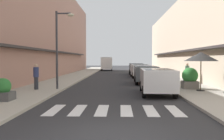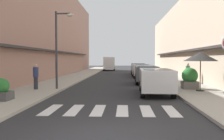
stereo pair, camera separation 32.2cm
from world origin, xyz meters
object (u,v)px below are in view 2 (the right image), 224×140
object	(u,v)px
parked_car_far	(141,69)
pedestrian_walking_near	(36,76)
cafe_umbrella	(201,57)
parked_car_mid	(146,72)
delivery_van	(109,63)
parked_car_distant	(138,67)
planter_midblock	(190,78)
planter_corner	(1,90)
parked_car_near	(156,78)
pedestrian_walking_far	(188,73)
street_lamp	(59,41)

from	to	relation	value
parked_car_far	pedestrian_walking_near	world-z (taller)	pedestrian_walking_near
cafe_umbrella	parked_car_mid	bearing A→B (deg)	115.76
parked_car_far	delivery_van	bearing A→B (deg)	104.36
parked_car_mid	cafe_umbrella	world-z (taller)	cafe_umbrella
cafe_umbrella	pedestrian_walking_near	size ratio (longest dim) A/B	1.45
parked_car_mid	parked_car_distant	distance (m)	12.50
planter_midblock	planter_corner	bearing A→B (deg)	-153.06
delivery_van	pedestrian_walking_near	distance (m)	29.69
parked_car_far	parked_car_distant	xyz separation A→B (m)	(0.00, 6.00, 0.00)
parked_car_near	pedestrian_walking_far	size ratio (longest dim) A/B	2.77
parked_car_near	street_lamp	size ratio (longest dim) A/B	0.89
street_lamp	planter_corner	distance (m)	5.45
street_lamp	cafe_umbrella	xyz separation A→B (m)	(8.68, -0.66, -1.00)
planter_midblock	cafe_umbrella	bearing A→B (deg)	-74.85
street_lamp	pedestrian_walking_far	xyz separation A→B (m)	(9.19, 4.30, -2.22)
planter_midblock	parked_car_far	bearing A→B (deg)	102.39
parked_car_far	delivery_van	xyz separation A→B (m)	(-4.54, 17.74, 0.48)
parked_car_near	parked_car_distant	xyz separation A→B (m)	(-0.00, 18.97, -0.00)
street_lamp	planter_midblock	world-z (taller)	street_lamp
parked_car_distant	delivery_van	xyz separation A→B (m)	(-4.54, 11.75, 0.48)
parked_car_distant	cafe_umbrella	size ratio (longest dim) A/B	1.78
parked_car_near	planter_midblock	bearing A→B (deg)	39.12
parked_car_near	parked_car_far	xyz separation A→B (m)	(-0.00, 12.97, -0.00)
parked_car_near	street_lamp	distance (m)	6.52
parked_car_near	delivery_van	bearing A→B (deg)	98.41
parked_car_mid	street_lamp	world-z (taller)	street_lamp
parked_car_mid	pedestrian_walking_near	world-z (taller)	pedestrian_walking_near
parked_car_mid	planter_corner	world-z (taller)	parked_car_mid
delivery_van	parked_car_far	bearing A→B (deg)	-75.64
cafe_umbrella	parked_car_distant	bearing A→B (deg)	98.56
pedestrian_walking_near	planter_corner	bearing A→B (deg)	-77.05
parked_car_distant	pedestrian_walking_far	xyz separation A→B (m)	(3.24, -13.20, 0.03)
parked_car_distant	parked_car_mid	bearing A→B (deg)	-90.00
parked_car_mid	delivery_van	bearing A→B (deg)	100.61
parked_car_near	parked_car_distant	distance (m)	18.97
cafe_umbrella	parked_car_near	bearing A→B (deg)	-163.79
parked_car_distant	pedestrian_walking_far	bearing A→B (deg)	-76.20
parked_car_mid	planter_midblock	size ratio (longest dim) A/B	3.20
pedestrian_walking_near	parked_car_near	bearing A→B (deg)	5.53
street_lamp	planter_corner	size ratio (longest dim) A/B	4.80
delivery_van	parked_car_mid	bearing A→B (deg)	-79.39
parked_car_near	parked_car_far	world-z (taller)	same
parked_car_far	delivery_van	size ratio (longest dim) A/B	0.76
parked_car_mid	parked_car_distant	bearing A→B (deg)	90.00
parked_car_near	street_lamp	world-z (taller)	street_lamp
parked_car_distant	street_lamp	size ratio (longest dim) A/B	0.84
parked_car_mid	parked_car_distant	xyz separation A→B (m)	(0.00, 12.50, -0.00)
parked_car_distant	street_lamp	distance (m)	18.63
cafe_umbrella	planter_midblock	size ratio (longest dim) A/B	1.72
parked_car_mid	street_lamp	xyz separation A→B (m)	(-5.94, -5.00, 2.25)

